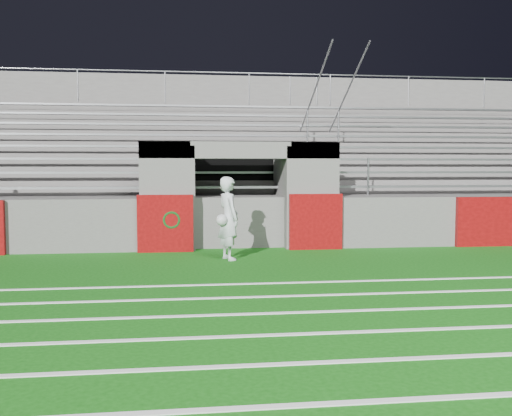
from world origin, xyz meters
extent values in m
plane|color=#0F520D|center=(0.00, 0.00, 0.00)|extent=(90.00, 90.00, 0.00)
cube|color=white|center=(0.00, -6.00, 0.01)|extent=(28.00, 0.09, 0.01)
cube|color=white|center=(0.00, -5.00, 0.01)|extent=(28.00, 0.09, 0.01)
cube|color=white|center=(0.00, -4.00, 0.01)|extent=(28.00, 0.09, 0.01)
cube|color=white|center=(0.00, -3.00, 0.01)|extent=(28.00, 0.09, 0.01)
cube|color=white|center=(0.00, -2.00, 0.01)|extent=(28.00, 0.09, 0.01)
cube|color=white|center=(0.00, -1.00, 0.01)|extent=(28.00, 0.09, 0.01)
cube|color=#555351|center=(-1.80, 3.50, 1.30)|extent=(1.20, 1.00, 2.60)
cube|color=#555351|center=(1.80, 3.50, 1.30)|extent=(1.20, 1.00, 2.60)
cube|color=black|center=(0.00, 5.20, 1.25)|extent=(2.60, 0.20, 2.50)
cube|color=#555351|center=(-1.15, 4.10, 1.25)|extent=(0.10, 2.20, 2.50)
cube|color=#555351|center=(1.15, 4.10, 1.25)|extent=(0.10, 2.20, 2.50)
cube|color=#555351|center=(0.00, 3.50, 2.40)|extent=(4.80, 1.00, 0.40)
cube|color=#555351|center=(0.00, 7.35, 1.15)|extent=(26.00, 8.00, 0.20)
cube|color=#555351|center=(0.00, 7.35, 0.53)|extent=(26.00, 8.00, 1.05)
cube|color=#5B0709|center=(-1.80, 2.94, 0.68)|extent=(1.30, 0.15, 1.35)
cube|color=#5B0709|center=(1.80, 2.94, 0.68)|extent=(1.30, 0.15, 1.35)
cube|color=#5B0709|center=(6.50, 2.94, 0.62)|extent=(2.20, 0.15, 1.25)
cube|color=gray|center=(0.00, 4.43, 1.47)|extent=(23.00, 0.28, 0.06)
cube|color=#555351|center=(0.00, 5.28, 1.44)|extent=(24.00, 0.75, 0.38)
cube|color=gray|center=(0.00, 5.18, 1.85)|extent=(23.00, 0.28, 0.06)
cube|color=#555351|center=(0.00, 6.03, 1.63)|extent=(24.00, 0.75, 0.76)
cube|color=gray|center=(0.00, 5.93, 2.23)|extent=(23.00, 0.28, 0.06)
cube|color=#555351|center=(0.00, 6.78, 1.82)|extent=(24.00, 0.75, 1.14)
cube|color=gray|center=(0.00, 6.68, 2.61)|extent=(23.00, 0.28, 0.06)
cube|color=#555351|center=(0.00, 7.53, 2.01)|extent=(24.00, 0.75, 1.52)
cube|color=gray|center=(0.00, 7.43, 2.99)|extent=(23.00, 0.28, 0.06)
cube|color=#555351|center=(0.00, 8.28, 2.20)|extent=(24.00, 0.75, 1.90)
cube|color=gray|center=(0.00, 8.18, 3.37)|extent=(23.00, 0.28, 0.06)
cube|color=#555351|center=(0.00, 9.03, 2.39)|extent=(24.00, 0.75, 2.28)
cube|color=gray|center=(0.00, 8.93, 3.75)|extent=(23.00, 0.28, 0.06)
cube|color=#555351|center=(0.00, 9.78, 2.58)|extent=(24.00, 0.75, 2.66)
cube|color=gray|center=(0.00, 9.68, 4.13)|extent=(23.00, 0.28, 0.06)
cube|color=#555351|center=(0.00, 10.45, 2.65)|extent=(26.00, 0.60, 5.29)
cylinder|color=#A5A8AD|center=(2.50, 4.15, 1.75)|extent=(0.05, 0.05, 1.00)
cylinder|color=#A5A8AD|center=(2.50, 7.15, 3.27)|extent=(0.05, 0.05, 1.00)
cylinder|color=#A5A8AD|center=(2.50, 10.15, 4.79)|extent=(0.05, 0.05, 1.00)
cylinder|color=#A5A8AD|center=(2.50, 7.15, 3.77)|extent=(0.05, 6.02, 3.08)
cylinder|color=#A5A8AD|center=(3.50, 4.15, 1.75)|extent=(0.05, 0.05, 1.00)
cylinder|color=#A5A8AD|center=(3.50, 7.15, 3.27)|extent=(0.05, 0.05, 1.00)
cylinder|color=#A5A8AD|center=(3.50, 10.15, 4.79)|extent=(0.05, 0.05, 1.00)
cylinder|color=#A5A8AD|center=(3.50, 7.15, 3.77)|extent=(0.05, 6.02, 3.08)
cylinder|color=#A5A8AD|center=(-5.00, 10.15, 4.84)|extent=(0.05, 0.05, 1.10)
cylinder|color=#A5A8AD|center=(-2.00, 10.15, 4.84)|extent=(0.05, 0.05, 1.10)
cylinder|color=#A5A8AD|center=(1.00, 10.15, 4.84)|extent=(0.05, 0.05, 1.10)
cylinder|color=#A5A8AD|center=(4.00, 10.15, 4.84)|extent=(0.05, 0.05, 1.10)
cylinder|color=#A5A8AD|center=(7.00, 10.15, 4.84)|extent=(0.05, 0.05, 1.10)
cylinder|color=#A5A8AD|center=(10.00, 10.15, 4.84)|extent=(0.05, 0.05, 1.10)
cylinder|color=#A5A8AD|center=(0.00, 10.15, 5.39)|extent=(24.00, 0.05, 0.05)
imported|color=silver|center=(-0.41, 1.64, 0.89)|extent=(0.62, 0.76, 1.79)
sphere|color=silver|center=(-0.57, 1.48, 0.87)|extent=(0.24, 0.24, 0.24)
torus|color=#0B3918|center=(-1.65, 2.95, 0.74)|extent=(0.49, 0.09, 0.49)
torus|color=#0C4013|center=(-1.65, 2.90, 0.76)|extent=(0.44, 0.08, 0.44)
camera|label=1|loc=(-1.35, -10.51, 1.97)|focal=40.00mm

